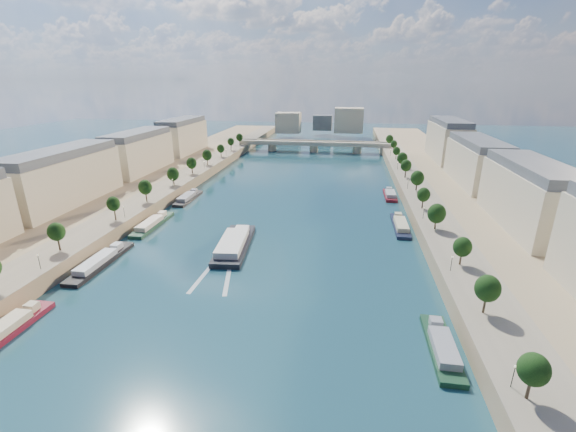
% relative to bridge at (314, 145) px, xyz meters
% --- Properties ---
extents(ground, '(700.00, 700.00, 0.00)m').
position_rel_bridge_xyz_m(ground, '(0.00, -140.49, -5.08)').
color(ground, '#0C2C36').
rests_on(ground, ground).
extents(quay_left, '(44.00, 520.00, 5.00)m').
position_rel_bridge_xyz_m(quay_left, '(-72.00, -140.49, -2.58)').
color(quay_left, '#9E8460').
rests_on(quay_left, ground).
extents(quay_right, '(44.00, 520.00, 5.00)m').
position_rel_bridge_xyz_m(quay_right, '(72.00, -140.49, -2.58)').
color(quay_right, '#9E8460').
rests_on(quay_right, ground).
extents(pave_left, '(14.00, 520.00, 0.10)m').
position_rel_bridge_xyz_m(pave_left, '(-57.00, -140.49, -0.03)').
color(pave_left, gray).
rests_on(pave_left, quay_left).
extents(pave_right, '(14.00, 520.00, 0.10)m').
position_rel_bridge_xyz_m(pave_right, '(57.00, -140.49, -0.03)').
color(pave_right, gray).
rests_on(pave_right, quay_right).
extents(trees_left, '(4.80, 268.80, 8.26)m').
position_rel_bridge_xyz_m(trees_left, '(-55.00, -138.49, 5.39)').
color(trees_left, '#382B1E').
rests_on(trees_left, ground).
extents(trees_right, '(4.80, 268.80, 8.26)m').
position_rel_bridge_xyz_m(trees_right, '(55.00, -130.49, 5.39)').
color(trees_right, '#382B1E').
rests_on(trees_right, ground).
extents(lamps_left, '(0.36, 200.36, 4.28)m').
position_rel_bridge_xyz_m(lamps_left, '(-52.50, -150.49, 2.70)').
color(lamps_left, black).
rests_on(lamps_left, ground).
extents(lamps_right, '(0.36, 200.36, 4.28)m').
position_rel_bridge_xyz_m(lamps_right, '(52.50, -135.49, 2.70)').
color(lamps_right, black).
rests_on(lamps_right, ground).
extents(buildings_left, '(16.00, 226.00, 23.20)m').
position_rel_bridge_xyz_m(buildings_left, '(-85.00, -128.49, 11.37)').
color(buildings_left, '#BBB190').
rests_on(buildings_left, ground).
extents(buildings_right, '(16.00, 226.00, 23.20)m').
position_rel_bridge_xyz_m(buildings_right, '(85.00, -128.49, 11.37)').
color(buildings_right, '#BBB190').
rests_on(buildings_right, ground).
extents(skyline, '(79.00, 42.00, 22.00)m').
position_rel_bridge_xyz_m(skyline, '(3.19, 79.03, 9.57)').
color(skyline, '#BBB190').
rests_on(skyline, ground).
extents(bridge, '(112.00, 12.00, 8.15)m').
position_rel_bridge_xyz_m(bridge, '(0.00, 0.00, 0.00)').
color(bridge, '#C1B79E').
rests_on(bridge, ground).
extents(tour_barge, '(11.80, 32.24, 4.28)m').
position_rel_bridge_xyz_m(tour_barge, '(-9.97, -178.92, -3.82)').
color(tour_barge, black).
rests_on(tour_barge, ground).
extents(wake, '(10.74, 26.03, 0.04)m').
position_rel_bridge_xyz_m(wake, '(-9.97, -195.42, -5.06)').
color(wake, silver).
rests_on(wake, ground).
extents(moored_barges_left, '(5.00, 153.66, 3.60)m').
position_rel_bridge_xyz_m(moored_barges_left, '(-45.50, -195.38, -4.24)').
color(moored_barges_left, '#1D2A40').
rests_on(moored_barges_left, ground).
extents(moored_barges_right, '(5.00, 162.55, 3.60)m').
position_rel_bridge_xyz_m(moored_barges_right, '(45.50, -186.98, -4.24)').
color(moored_barges_right, black).
rests_on(moored_barges_right, ground).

